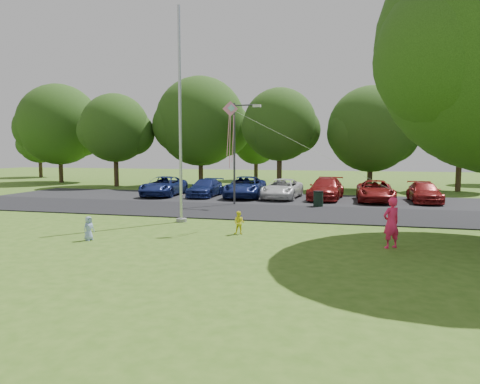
% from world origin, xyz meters
% --- Properties ---
extents(ground, '(120.00, 120.00, 0.00)m').
position_xyz_m(ground, '(0.00, 0.00, 0.00)').
color(ground, '#3B6119').
rests_on(ground, ground).
extents(park_road, '(60.00, 6.00, 0.06)m').
position_xyz_m(park_road, '(0.00, 9.00, 0.03)').
color(park_road, black).
rests_on(park_road, ground).
extents(parking_strip, '(42.00, 7.00, 0.06)m').
position_xyz_m(parking_strip, '(0.00, 15.50, 0.03)').
color(parking_strip, black).
rests_on(parking_strip, ground).
extents(flagpole, '(0.50, 0.50, 10.00)m').
position_xyz_m(flagpole, '(-3.50, 5.00, 4.17)').
color(flagpole, '#B7BABF').
rests_on(flagpole, ground).
extents(street_lamp, '(1.77, 0.41, 6.30)m').
position_xyz_m(street_lamp, '(-2.43, 11.75, 3.78)').
color(street_lamp, '#3F3F44').
rests_on(street_lamp, ground).
extents(trash_can, '(0.62, 0.62, 0.98)m').
position_xyz_m(trash_can, '(2.49, 11.96, 0.49)').
color(trash_can, black).
rests_on(trash_can, ground).
extents(tree_row, '(64.35, 11.94, 10.88)m').
position_xyz_m(tree_row, '(1.59, 24.23, 5.71)').
color(tree_row, '#332316').
rests_on(tree_row, ground).
extents(horizon_trees, '(77.46, 7.20, 7.02)m').
position_xyz_m(horizon_trees, '(4.06, 33.88, 4.30)').
color(horizon_trees, '#332316').
rests_on(horizon_trees, ground).
extents(parked_cars, '(20.29, 5.71, 1.48)m').
position_xyz_m(parked_cars, '(-0.43, 15.55, 0.76)').
color(parked_cars, navy).
rests_on(parked_cars, ground).
extents(woman, '(0.78, 0.72, 1.79)m').
position_xyz_m(woman, '(5.66, 1.60, 0.89)').
color(woman, '#FF215C').
rests_on(woman, ground).
extents(child_yellow, '(0.48, 0.38, 0.95)m').
position_xyz_m(child_yellow, '(-0.07, 2.70, 0.47)').
color(child_yellow, '#FFF328').
rests_on(child_yellow, ground).
extents(child_blue, '(0.42, 0.52, 0.91)m').
position_xyz_m(child_blue, '(-5.32, 0.19, 0.46)').
color(child_blue, '#91A7DE').
rests_on(child_blue, ground).
extents(kite, '(6.71, 2.44, 3.46)m').
position_xyz_m(kite, '(-0.58, 3.70, 4.68)').
color(kite, pink).
rests_on(kite, ground).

